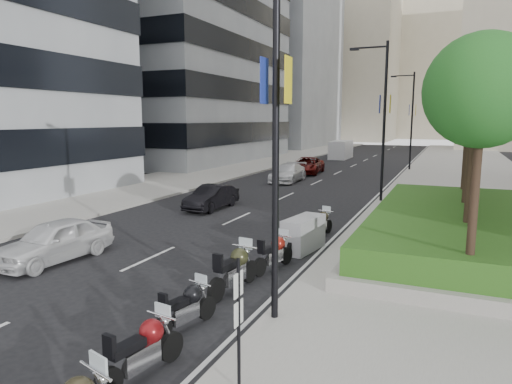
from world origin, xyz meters
The scene contains 29 objects.
ground centered at (0.00, 0.00, 0.00)m, with size 160.00×160.00×0.00m, color black.
sidewalk_right centered at (9.00, 30.00, 0.07)m, with size 10.00×100.00×0.15m, color #9E9B93.
sidewalk_left centered at (-12.00, 30.00, 0.07)m, with size 8.00×100.00×0.15m, color #9E9B93.
lane_edge centered at (3.70, 30.00, 0.01)m, with size 0.12×100.00×0.01m, color silver.
lane_centre centered at (-1.50, 30.00, 0.01)m, with size 0.12×100.00×0.01m, color silver.
building_grey_far centered at (-24.00, 70.00, 15.00)m, with size 22.00×26.00×30.00m, color gray.
building_cream_left centered at (-18.00, 100.00, 17.00)m, with size 26.00×24.00×34.00m, color #B7AD93.
building_cream_centre centered at (2.00, 120.00, 19.00)m, with size 30.00×24.00×38.00m, color #B7AD93.
planter centered at (10.00, 10.00, 0.35)m, with size 10.00×14.00×0.40m, color gray.
hedge centered at (10.00, 10.00, 0.95)m, with size 9.40×13.40×0.80m, color #275117.
tree_0 centered at (8.50, 4.00, 5.42)m, with size 2.80×2.80×6.30m.
tree_1 centered at (8.50, 8.00, 5.42)m, with size 2.80×2.80×6.30m.
tree_2 centered at (8.50, 12.00, 5.42)m, with size 2.80×2.80×6.30m.
tree_3 centered at (8.50, 16.00, 5.42)m, with size 2.80×2.80×6.30m.
lamp_post_0 centered at (4.14, 1.00, 5.07)m, with size 2.34×0.45×9.00m.
lamp_post_1 centered at (4.14, 18.00, 5.07)m, with size 2.34×0.45×9.00m.
lamp_post_2 centered at (4.14, 36.00, 5.07)m, with size 2.34×0.45×9.00m.
parking_sign centered at (4.80, -2.00, 1.46)m, with size 0.06×0.32×2.50m.
motorcycle_1 centered at (2.91, -2.16, 0.57)m, with size 0.72×2.15×1.08m.
motorcycle_2 centered at (2.57, -0.12, 0.53)m, with size 0.71×1.98×1.00m.
motorcycle_3 centered at (2.55, 2.44, 0.63)m, with size 0.80×2.39×1.19m.
motorcycle_4 centered at (2.90, 4.60, 0.56)m, with size 0.75×2.07×1.05m.
motorcycle_5 centered at (3.12, 6.99, 0.62)m, with size 1.15×2.17×1.25m.
motorcycle_6 centered at (3.13, 9.28, 0.54)m, with size 0.70×2.01×1.01m.
car_a centered at (-4.26, 2.51, 0.71)m, with size 1.67×4.16×1.42m, color white.
car_b centered at (-3.80, 12.62, 0.64)m, with size 1.35×3.88×1.28m, color black.
car_c centered at (-3.65, 24.50, 0.69)m, with size 1.93×4.74×1.38m, color white.
car_d centered at (-3.89, 30.29, 0.72)m, with size 2.39×5.17×1.44m, color #580D0A.
delivery_van centered at (-4.68, 46.76, 1.02)m, with size 2.03×5.22×2.19m.
Camera 1 is at (7.93, -8.52, 4.76)m, focal length 32.00 mm.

